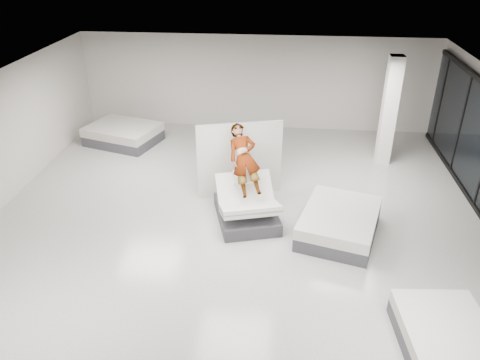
{
  "coord_description": "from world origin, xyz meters",
  "views": [
    {
      "loc": [
        1.0,
        -8.67,
        6.17
      ],
      "look_at": [
        0.03,
        1.0,
        1.0
      ],
      "focal_mm": 35.0,
      "sensor_mm": 36.0,
      "label": 1
    }
  ],
  "objects": [
    {
      "name": "column",
      "position": [
        4.0,
        4.5,
        1.6
      ],
      "size": [
        0.4,
        0.4,
        3.2
      ],
      "primitive_type": "cube",
      "color": "white",
      "rests_on": "floor"
    },
    {
      "name": "hero_bed",
      "position": [
        0.21,
        0.85,
        0.35
      ],
      "size": [
        1.78,
        2.08,
        1.12
      ],
      "color": "#3D3D42",
      "rests_on": "floor"
    },
    {
      "name": "remote",
      "position": [
        0.43,
        0.87,
        0.96
      ],
      "size": [
        0.09,
        0.15,
        0.08
      ],
      "primitive_type": "cube",
      "rotation": [
        0.35,
        0.0,
        0.28
      ],
      "color": "black",
      "rests_on": "person"
    },
    {
      "name": "room",
      "position": [
        0.0,
        0.0,
        1.6
      ],
      "size": [
        14.0,
        14.04,
        3.2
      ],
      "color": "#BAB7AF",
      "rests_on": "ground"
    },
    {
      "name": "flat_bed_right_near",
      "position": [
        3.81,
        -2.83,
        0.26
      ],
      "size": [
        1.54,
        1.97,
        0.51
      ],
      "color": "#3D3D42",
      "rests_on": "floor"
    },
    {
      "name": "flat_bed_left_far",
      "position": [
        -4.23,
        5.12,
        0.3
      ],
      "size": [
        2.55,
        2.2,
        0.6
      ],
      "color": "#3D3D42",
      "rests_on": "floor"
    },
    {
      "name": "flat_bed_right_far",
      "position": [
        2.37,
        0.46,
        0.29
      ],
      "size": [
        2.12,
        2.49,
        0.59
      ],
      "color": "#3D3D42",
      "rests_on": "floor"
    },
    {
      "name": "divider_panel",
      "position": [
        -0.09,
        2.12,
        1.0
      ],
      "size": [
        2.14,
        0.69,
        2.0
      ],
      "primitive_type": "cube",
      "rotation": [
        0.0,
        0.0,
        0.27
      ],
      "color": "beige",
      "rests_on": "floor"
    },
    {
      "name": "person",
      "position": [
        0.12,
        1.15,
        1.19
      ],
      "size": [
        1.08,
        1.75,
        1.52
      ],
      "primitive_type": "imported",
      "rotation": [
        0.84,
        0.0,
        0.28
      ],
      "color": "slate",
      "rests_on": "hero_bed"
    }
  ]
}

